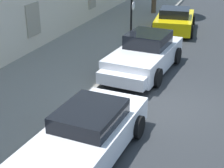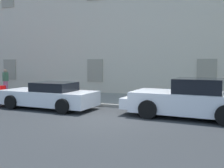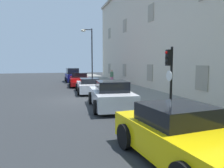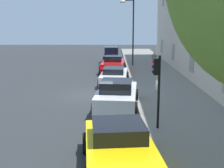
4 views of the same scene
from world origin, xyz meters
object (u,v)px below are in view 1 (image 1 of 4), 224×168
(sportscar_tail_end, at_px, (175,20))
(sportscar_white_middle, at_px, (144,56))
(traffic_light, at_px, (133,1))
(sportscar_yellow_flank, at_px, (81,141))

(sportscar_tail_end, bearing_deg, sportscar_white_middle, 179.95)
(sportscar_tail_end, height_order, traffic_light, traffic_light)
(traffic_light, bearing_deg, sportscar_white_middle, -156.64)
(sportscar_yellow_flank, bearing_deg, sportscar_white_middle, 1.16)
(sportscar_yellow_flank, distance_m, sportscar_white_middle, 6.38)
(sportscar_yellow_flank, xyz_separation_m, sportscar_white_middle, (6.38, 0.13, 0.11))
(sportscar_white_middle, distance_m, sportscar_tail_end, 7.07)
(sportscar_yellow_flank, height_order, sportscar_tail_end, sportscar_tail_end)
(sportscar_yellow_flank, relative_size, traffic_light, 1.68)
(sportscar_yellow_flank, bearing_deg, sportscar_tail_end, 0.53)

